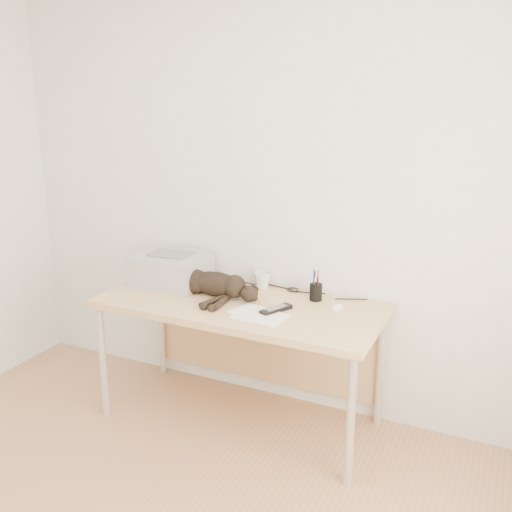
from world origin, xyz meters
The scene contains 11 objects.
wall_back centered at (0.00, 1.75, 1.30)m, with size 3.50×3.50×0.00m, color white.
desk centered at (0.00, 1.48, 0.61)m, with size 1.60×0.70×0.74m.
printer centered at (-0.52, 1.50, 0.84)m, with size 0.43×0.37×0.20m.
papers centered at (0.18, 1.25, 0.74)m, with size 0.33×0.26×0.01m.
cat centered at (-0.18, 1.42, 0.80)m, with size 0.65×0.31×0.15m.
mug centered at (0.01, 1.67, 0.79)m, with size 0.10×0.10×0.10m, color white.
pen_cup centered at (0.38, 1.60, 0.79)m, with size 0.07×0.07×0.18m.
remote_grey centered at (-0.02, 1.56, 0.75)m, with size 0.05×0.18×0.02m, color slate.
remote_black centered at (0.24, 1.35, 0.75)m, with size 0.05×0.20×0.02m, color black.
mouse centered at (0.52, 1.53, 0.76)m, with size 0.06×0.10×0.03m, color white.
cable_tangle centered at (0.00, 1.70, 0.75)m, with size 1.36×0.07×0.01m, color black, non-canonical shape.
Camera 1 is at (1.37, -1.28, 1.87)m, focal length 40.00 mm.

